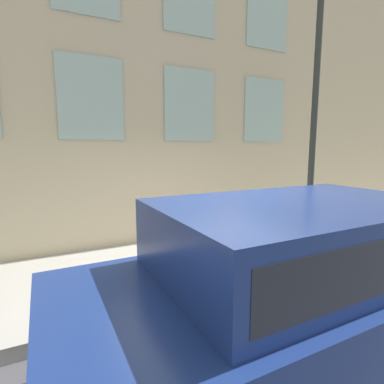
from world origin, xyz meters
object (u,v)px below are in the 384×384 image
person (174,230)px  street_lamp (316,85)px  fire_hydrant (210,250)px  parked_truck_navy_near (294,276)px

person → street_lamp: (0.02, -2.97, 2.47)m
fire_hydrant → person: bearing=47.4°
person → parked_truck_navy_near: bearing=68.9°
fire_hydrant → street_lamp: (0.41, -2.55, 2.73)m
fire_hydrant → street_lamp: 3.76m
parked_truck_navy_near → street_lamp: street_lamp is taller
parked_truck_navy_near → person: bearing=6.5°
fire_hydrant → person: (0.39, 0.43, 0.26)m
person → street_lamp: 3.86m
parked_truck_navy_near → street_lamp: size_ratio=0.86×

